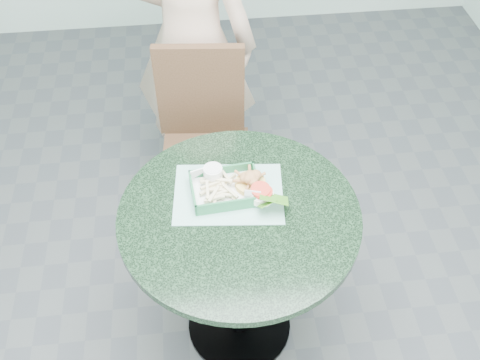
{
  "coord_description": "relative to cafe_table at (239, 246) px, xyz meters",
  "views": [
    {
      "loc": [
        -0.13,
        -1.21,
        2.23
      ],
      "look_at": [
        0.01,
        0.1,
        0.82
      ],
      "focal_mm": 42.0,
      "sensor_mm": 36.0,
      "label": 1
    }
  ],
  "objects": [
    {
      "name": "diner_person",
      "position": [
        -0.11,
        0.96,
        0.31
      ],
      "size": [
        0.76,
        0.62,
        1.79
      ],
      "primitive_type": "imported",
      "rotation": [
        0.0,
        0.0,
        2.81
      ],
      "color": "#D4AD94",
      "rests_on": "floor"
    },
    {
      "name": "sauce_ramekin",
      "position": [
        -0.07,
        0.15,
        0.22
      ],
      "size": [
        0.07,
        0.07,
        0.04
      ],
      "rotation": [
        0.0,
        0.0,
        -0.2
      ],
      "color": "white",
      "rests_on": "food_basket"
    },
    {
      "name": "floor",
      "position": [
        0.0,
        0.0,
        -0.58
      ],
      "size": [
        4.0,
        5.0,
        0.02
      ],
      "primitive_type": "cube",
      "color": "#303335",
      "rests_on": "ground"
    },
    {
      "name": "crab_sandwich",
      "position": [
        0.05,
        0.1,
        0.22
      ],
      "size": [
        0.11,
        0.11,
        0.07
      ],
      "rotation": [
        0.0,
        0.0,
        -0.18
      ],
      "color": "tan",
      "rests_on": "food_basket"
    },
    {
      "name": "food_basket",
      "position": [
        -0.04,
        0.09,
        0.19
      ],
      "size": [
        0.23,
        0.17,
        0.05
      ],
      "rotation": [
        0.0,
        0.0,
        0.08
      ],
      "color": "#246F42",
      "rests_on": "placemat"
    },
    {
      "name": "cafe_table",
      "position": [
        0.0,
        0.0,
        0.0
      ],
      "size": [
        0.83,
        0.83,
        0.75
      ],
      "color": "black",
      "rests_on": "floor"
    },
    {
      "name": "dining_chair",
      "position": [
        -0.09,
        0.67,
        -0.05
      ],
      "size": [
        0.39,
        0.39,
        0.93
      ],
      "rotation": [
        0.0,
        0.0,
        -0.1
      ],
      "color": "#522D15",
      "rests_on": "floor"
    },
    {
      "name": "placemat",
      "position": [
        -0.03,
        0.09,
        0.17
      ],
      "size": [
        0.4,
        0.32,
        0.0
      ],
      "primitive_type": "cube",
      "rotation": [
        0.0,
        0.0,
        -0.1
      ],
      "color": "#82B9AF",
      "rests_on": "cafe_table"
    },
    {
      "name": "garnish_cup",
      "position": [
        0.08,
        0.02,
        0.21
      ],
      "size": [
        0.12,
        0.12,
        0.05
      ],
      "rotation": [
        0.0,
        0.0,
        -0.09
      ],
      "color": "white",
      "rests_on": "food_basket"
    },
    {
      "name": "fries_pile",
      "position": [
        -0.06,
        0.1,
        0.21
      ],
      "size": [
        0.12,
        0.13,
        0.05
      ],
      "primitive_type": null,
      "rotation": [
        0.0,
        0.0,
        -0.03
      ],
      "color": "beige",
      "rests_on": "food_basket"
    }
  ]
}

